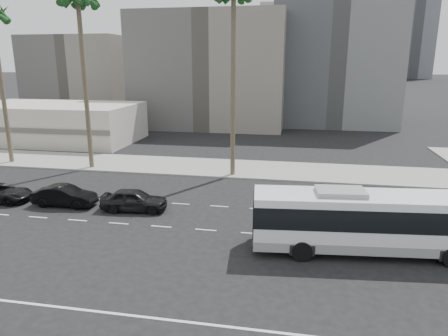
% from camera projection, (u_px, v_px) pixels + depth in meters
% --- Properties ---
extents(ground, '(700.00, 700.00, 0.00)m').
position_uv_depth(ground, '(252.00, 234.00, 25.72)').
color(ground, black).
rests_on(ground, ground).
extents(sidewalk_north, '(120.00, 7.00, 0.15)m').
position_uv_depth(sidewalk_north, '(270.00, 170.00, 40.44)').
color(sidewalk_north, gray).
rests_on(sidewalk_north, ground).
extents(commercial_low, '(22.00, 12.16, 5.00)m').
position_uv_depth(commercial_low, '(54.00, 123.00, 55.11)').
color(commercial_low, beige).
rests_on(commercial_low, ground).
extents(midrise_beige_west, '(24.00, 18.00, 18.00)m').
position_uv_depth(midrise_beige_west, '(213.00, 71.00, 68.36)').
color(midrise_beige_west, '#5F5B58').
rests_on(midrise_beige_west, ground).
extents(midrise_gray_center, '(20.00, 20.00, 26.00)m').
position_uv_depth(midrise_gray_center, '(334.00, 47.00, 70.47)').
color(midrise_gray_center, '#505154').
rests_on(midrise_gray_center, ground).
extents(midrise_beige_far, '(18.00, 16.00, 15.00)m').
position_uv_depth(midrise_beige_far, '(86.00, 78.00, 78.09)').
color(midrise_beige_far, '#5F5B58').
rests_on(midrise_beige_far, ground).
extents(civic_tower, '(42.00, 42.00, 129.00)m').
position_uv_depth(civic_tower, '(297.00, 14.00, 253.98)').
color(civic_tower, '#B7B4A9').
rests_on(civic_tower, ground).
extents(highrise_right, '(26.00, 26.00, 70.00)m').
position_uv_depth(highrise_right, '(381.00, 16.00, 227.63)').
color(highrise_right, '#505359').
rests_on(highrise_right, ground).
extents(highrise_far, '(22.00, 22.00, 60.00)m').
position_uv_depth(highrise_far, '(414.00, 29.00, 253.01)').
color(highrise_far, '#505359').
rests_on(highrise_far, ground).
extents(city_bus, '(13.08, 4.10, 3.70)m').
position_uv_depth(city_bus, '(369.00, 220.00, 22.75)').
color(city_bus, silver).
rests_on(city_bus, ground).
extents(car_a, '(2.34, 4.93, 1.63)m').
position_uv_depth(car_a, '(134.00, 200.00, 29.53)').
color(car_a, black).
rests_on(car_a, ground).
extents(car_b, '(1.70, 4.71, 1.54)m').
position_uv_depth(car_b, '(65.00, 196.00, 30.51)').
color(car_b, black).
rests_on(car_b, ground).
extents(car_c, '(2.39, 4.96, 1.36)m').
position_uv_depth(car_c, '(0.00, 193.00, 31.51)').
color(car_c, black).
rests_on(car_c, ground).
extents(palm_mid, '(5.67, 5.67, 17.50)m').
position_uv_depth(palm_mid, '(78.00, 3.00, 37.47)').
color(palm_mid, brown).
rests_on(palm_mid, ground).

